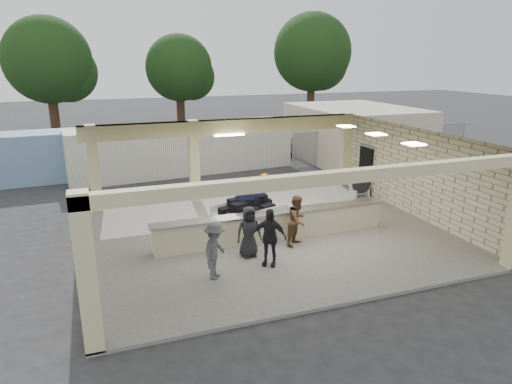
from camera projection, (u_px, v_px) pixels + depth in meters
name	position (u px, v px, depth m)	size (l,w,h in m)	color
ground	(268.00, 237.00, 15.93)	(120.00, 120.00, 0.00)	#242426
pavilion	(267.00, 194.00, 16.21)	(12.01, 10.00, 3.55)	#605E59
baggage_counter	(273.00, 226.00, 15.31)	(8.20, 0.58, 0.98)	#BDB08D
luggage_cart	(248.00, 209.00, 16.19)	(2.69, 2.08, 1.38)	silver
drum_fan	(360.00, 183.00, 20.13)	(1.02, 0.54, 1.09)	silver
baggage_handler	(263.00, 196.00, 17.23)	(0.64, 0.35, 1.76)	#E65B0C
passenger_a	(297.00, 220.00, 14.78)	(0.82, 0.36, 1.68)	brown
passenger_b	(269.00, 237.00, 13.30)	(1.03, 0.37, 1.75)	black
passenger_c	(215.00, 250.00, 12.51)	(1.07, 0.37, 1.65)	#4B4B50
passenger_d	(249.00, 232.00, 13.91)	(0.78, 0.32, 1.61)	black
car_white_a	(305.00, 140.00, 30.44)	(2.50, 5.28, 1.51)	white
car_white_b	(338.00, 140.00, 30.92)	(1.58, 4.25, 1.34)	white
car_dark	(279.00, 138.00, 31.36)	(1.49, 4.22, 1.41)	black
container_white	(184.00, 149.00, 24.59)	(11.94, 2.39, 2.59)	silver
fence	(384.00, 144.00, 27.33)	(12.06, 0.06, 2.03)	gray
tree_left	(53.00, 64.00, 33.64)	(6.60, 6.30, 9.00)	#382619
tree_mid	(182.00, 71.00, 38.88)	(6.00, 5.60, 8.00)	#382619
tree_right	(314.00, 55.00, 41.53)	(7.20, 7.00, 10.00)	#382619
adjacent_building	(354.00, 134.00, 27.59)	(6.00, 8.00, 3.20)	beige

